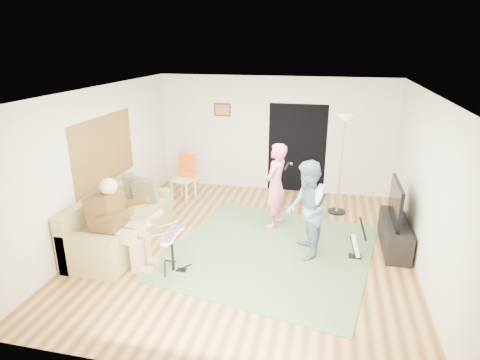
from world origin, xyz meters
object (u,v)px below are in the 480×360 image
object	(u,v)px
singer	(275,186)
torchiere_lamp	(342,147)
tv_cabinet	(395,234)
drum_kit	(173,254)
sofa	(117,227)
guitar_spare	(356,246)
television	(396,202)
guitarist	(307,210)
dining_chair	(184,183)

from	to	relation	value
singer	torchiere_lamp	size ratio (longest dim) A/B	0.80
tv_cabinet	drum_kit	bearing A→B (deg)	-155.82
sofa	drum_kit	bearing A→B (deg)	-26.48
singer	tv_cabinet	world-z (taller)	singer
drum_kit	singer	distance (m)	2.44
guitar_spare	television	bearing A→B (deg)	40.27
guitar_spare	singer	bearing A→B (deg)	148.34
guitarist	drum_kit	bearing A→B (deg)	-76.79
guitarist	torchiere_lamp	distance (m)	2.13
dining_chair	guitar_spare	bearing A→B (deg)	-15.13
dining_chair	tv_cabinet	world-z (taller)	dining_chair
dining_chair	tv_cabinet	bearing A→B (deg)	-5.48
singer	torchiere_lamp	distance (m)	1.63
sofa	torchiere_lamp	world-z (taller)	torchiere_lamp
sofa	guitarist	distance (m)	3.35
sofa	guitarist	size ratio (longest dim) A/B	1.41
drum_kit	guitar_spare	bearing A→B (deg)	20.32
singer	torchiere_lamp	bearing A→B (deg)	144.68
television	drum_kit	bearing A→B (deg)	-155.51
singer	guitarist	size ratio (longest dim) A/B	1.00
guitar_spare	tv_cabinet	world-z (taller)	guitar_spare
guitar_spare	sofa	bearing A→B (deg)	-174.49
drum_kit	torchiere_lamp	bearing A→B (deg)	48.95
torchiere_lamp	guitarist	bearing A→B (deg)	-105.40
guitar_spare	dining_chair	xyz separation A→B (m)	(-3.71, 1.89, 0.16)
guitar_spare	tv_cabinet	distance (m)	0.85
guitarist	television	distance (m)	1.59
guitar_spare	guitarist	bearing A→B (deg)	-172.47
singer	guitar_spare	distance (m)	1.87
torchiere_lamp	tv_cabinet	size ratio (longest dim) A/B	1.48
guitarist	television	world-z (taller)	guitarist
sofa	singer	world-z (taller)	singer
guitarist	tv_cabinet	distance (m)	1.74
guitarist	dining_chair	distance (m)	3.53
singer	drum_kit	bearing A→B (deg)	-17.27
drum_kit	television	xyz separation A→B (m)	(3.45, 1.57, 0.56)
drum_kit	tv_cabinet	distance (m)	3.84
guitarist	dining_chair	size ratio (longest dim) A/B	1.60
tv_cabinet	torchiere_lamp	bearing A→B (deg)	125.84
singer	dining_chair	size ratio (longest dim) A/B	1.60
torchiere_lamp	dining_chair	bearing A→B (deg)	179.48
sofa	television	distance (m)	4.87
drum_kit	guitar_spare	distance (m)	3.02
sofa	guitar_spare	xyz separation A→B (m)	(4.14, 0.40, -0.10)
singer	television	bearing A→B (deg)	96.01
drum_kit	guitarist	size ratio (longest dim) A/B	0.41
guitar_spare	television	distance (m)	1.03
guitar_spare	torchiere_lamp	bearing A→B (deg)	99.14
dining_chair	tv_cabinet	xyz separation A→B (m)	(4.38, -1.37, -0.12)
sofa	television	size ratio (longest dim) A/B	2.18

